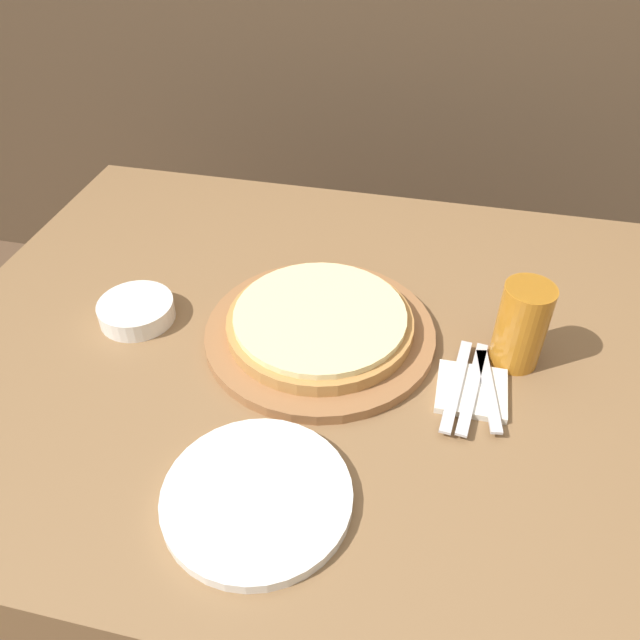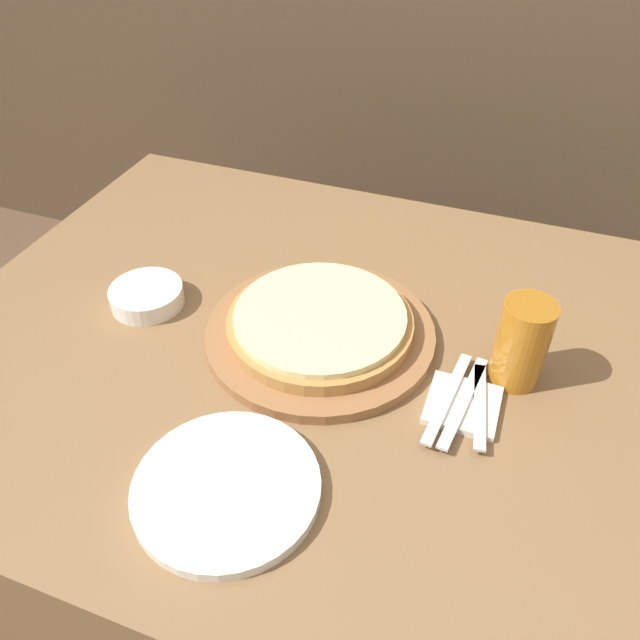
% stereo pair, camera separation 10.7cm
% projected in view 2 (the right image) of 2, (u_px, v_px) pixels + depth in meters
% --- Properties ---
extents(ground_plane, '(12.00, 12.00, 0.00)m').
position_uv_depth(ground_plane, '(330.00, 557.00, 1.55)').
color(ground_plane, brown).
extents(dining_table, '(1.41, 1.07, 0.72)m').
position_uv_depth(dining_table, '(332.00, 470.00, 1.31)').
color(dining_table, olive).
rests_on(dining_table, ground_plane).
extents(pizza_on_board, '(0.40, 0.40, 0.06)m').
position_uv_depth(pizza_on_board, '(320.00, 327.00, 1.08)').
color(pizza_on_board, '#99663D').
rests_on(pizza_on_board, dining_table).
extents(beer_glass, '(0.08, 0.08, 0.15)m').
position_uv_depth(beer_glass, '(523.00, 340.00, 0.97)').
color(beer_glass, '#B7701E').
rests_on(beer_glass, dining_table).
extents(dinner_plate, '(0.26, 0.26, 0.02)m').
position_uv_depth(dinner_plate, '(227.00, 488.00, 0.85)').
color(dinner_plate, white).
rests_on(dinner_plate, dining_table).
extents(side_bowl, '(0.14, 0.14, 0.04)m').
position_uv_depth(side_bowl, '(147.00, 296.00, 1.16)').
color(side_bowl, white).
rests_on(side_bowl, dining_table).
extents(napkin_stack, '(0.11, 0.11, 0.01)m').
position_uv_depth(napkin_stack, '(463.00, 405.00, 0.97)').
color(napkin_stack, silver).
rests_on(napkin_stack, dining_table).
extents(fork, '(0.04, 0.21, 0.00)m').
position_uv_depth(fork, '(447.00, 397.00, 0.97)').
color(fork, silver).
rests_on(fork, napkin_stack).
extents(dinner_knife, '(0.04, 0.21, 0.00)m').
position_uv_depth(dinner_knife, '(463.00, 401.00, 0.96)').
color(dinner_knife, silver).
rests_on(dinner_knife, napkin_stack).
extents(spoon, '(0.05, 0.18, 0.00)m').
position_uv_depth(spoon, '(480.00, 406.00, 0.95)').
color(spoon, silver).
rests_on(spoon, napkin_stack).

